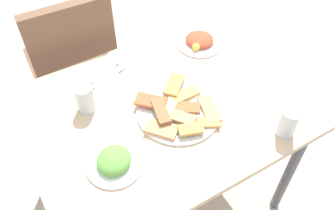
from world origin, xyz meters
TOP-DOWN VIEW (x-y plane):
  - ground_plane at (0.00, 0.00)m, footprint 6.00×6.00m
  - dining_table at (0.00, 0.00)m, footprint 1.06×0.83m
  - dining_chair at (-0.15, 0.64)m, footprint 0.44×0.45m
  - pide_platter at (0.05, -0.05)m, footprint 0.34×0.34m
  - salad_plate_greens at (-0.27, -0.14)m, footprint 0.20×0.20m
  - salad_plate_rice at (0.35, 0.25)m, footprint 0.21×0.21m
  - soda_can at (0.34, -0.34)m, footprint 0.08×0.08m
  - drinking_glass at (-0.25, 0.15)m, footprint 0.07×0.07m
  - paper_napkin at (-0.12, 0.28)m, footprint 0.14×0.14m
  - fork at (-0.12, 0.26)m, footprint 0.18×0.06m
  - spoon at (-0.12, 0.30)m, footprint 0.17×0.07m

SIDE VIEW (x-z plane):
  - ground_plane at x=0.00m, z-range 0.00..0.00m
  - dining_chair at x=-0.15m, z-range 0.07..0.99m
  - dining_table at x=0.00m, z-range 0.27..0.97m
  - paper_napkin at x=-0.12m, z-range 0.70..0.71m
  - fork at x=-0.12m, z-range 0.71..0.71m
  - spoon at x=-0.12m, z-range 0.71..0.71m
  - pide_platter at x=0.05m, z-range 0.69..0.74m
  - salad_plate_rice at x=0.35m, z-range 0.70..0.74m
  - salad_plate_greens at x=-0.27m, z-range 0.69..0.75m
  - drinking_glass at x=-0.25m, z-range 0.70..0.82m
  - soda_can at x=0.34m, z-range 0.70..0.82m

